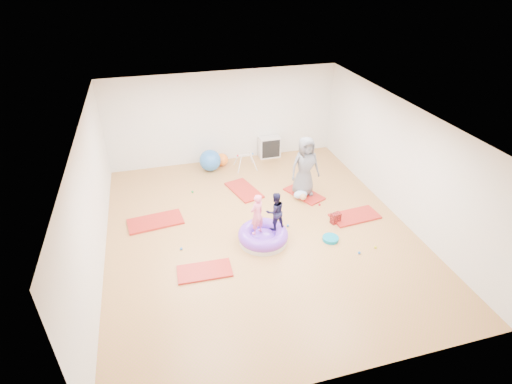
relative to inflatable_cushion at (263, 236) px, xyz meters
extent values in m
cube|color=#AB893B|center=(0.03, 0.40, -0.14)|extent=(7.00, 8.00, 0.01)
cube|color=white|center=(0.03, 0.40, 2.66)|extent=(7.00, 8.00, 0.01)
cube|color=silver|center=(0.03, 4.40, 1.26)|extent=(7.00, 0.01, 2.80)
cube|color=silver|center=(0.03, -3.60, 1.26)|extent=(7.00, 0.01, 2.80)
cube|color=silver|center=(-3.47, 0.40, 1.26)|extent=(0.01, 8.00, 2.80)
cube|color=silver|center=(3.53, 0.40, 1.26)|extent=(0.01, 8.00, 2.80)
cube|color=red|center=(-1.46, -0.68, -0.12)|extent=(1.13, 0.60, 0.05)
cube|color=red|center=(-2.34, 1.40, -0.11)|extent=(1.37, 0.80, 0.05)
cube|color=red|center=(0.12, 2.30, -0.12)|extent=(0.91, 1.33, 0.05)
cube|color=red|center=(2.49, 0.33, -0.12)|extent=(1.25, 0.70, 0.05)
cube|color=red|center=(1.66, 1.68, -0.12)|extent=(0.95, 1.23, 0.05)
cylinder|color=silver|center=(0.00, 0.00, -0.08)|extent=(1.11, 1.11, 0.13)
torus|color=#7738D9|center=(0.00, 0.00, 0.04)|extent=(1.15, 1.15, 0.30)
ellipsoid|color=#7738D9|center=(0.00, 0.00, -0.03)|extent=(0.61, 0.61, 0.27)
imported|color=pink|center=(-0.15, -0.03, 0.69)|extent=(0.43, 0.38, 0.99)
imported|color=#171637|center=(0.29, 0.04, 0.65)|extent=(0.49, 0.40, 0.92)
imported|color=slate|center=(1.63, 1.68, 0.72)|extent=(0.83, 0.57, 1.63)
ellipsoid|color=#AAC7ED|center=(1.47, 1.47, 0.01)|extent=(0.38, 0.24, 0.22)
sphere|color=tan|center=(1.47, 1.30, 0.04)|extent=(0.18, 0.18, 0.18)
sphere|color=blue|center=(0.73, 0.38, -0.11)|extent=(0.06, 0.06, 0.06)
sphere|color=red|center=(1.84, 1.05, -0.11)|extent=(0.06, 0.06, 0.06)
sphere|color=#178537|center=(-1.28, 2.57, -0.11)|extent=(0.06, 0.06, 0.06)
sphere|color=blue|center=(1.91, -1.00, -0.11)|extent=(0.06, 0.06, 0.06)
sphere|color=yellow|center=(2.35, -0.92, -0.11)|extent=(0.06, 0.06, 0.06)
sphere|color=blue|center=(-1.84, 0.17, -0.11)|extent=(0.06, 0.06, 0.06)
sphere|color=blue|center=(-0.56, 3.78, 0.18)|extent=(0.65, 0.65, 0.65)
sphere|color=orange|center=(-0.16, 4.00, 0.05)|extent=(0.39, 0.39, 0.39)
cylinder|color=silver|center=(0.26, 3.40, 0.12)|extent=(0.18, 0.18, 0.48)
cylinder|color=silver|center=(0.26, 3.80, 0.12)|extent=(0.18, 0.18, 0.48)
cylinder|color=silver|center=(0.71, 3.40, 0.12)|extent=(0.18, 0.18, 0.48)
cylinder|color=silver|center=(0.71, 3.80, 0.12)|extent=(0.18, 0.18, 0.48)
cylinder|color=silver|center=(0.48, 3.60, 0.32)|extent=(0.46, 0.03, 0.03)
sphere|color=red|center=(0.25, 3.60, 0.32)|extent=(0.06, 0.06, 0.06)
sphere|color=blue|center=(0.72, 3.60, 0.32)|extent=(0.06, 0.06, 0.06)
cube|color=silver|center=(1.44, 4.20, 0.20)|extent=(0.68, 0.33, 0.68)
cube|color=black|center=(1.44, 4.04, 0.20)|extent=(0.58, 0.02, 0.58)
cube|color=silver|center=(1.44, 4.15, 0.20)|extent=(0.02, 0.23, 0.60)
cube|color=silver|center=(1.44, 4.15, 0.20)|extent=(0.60, 0.23, 0.02)
cylinder|color=#087FA3|center=(1.50, -0.38, -0.10)|extent=(0.37, 0.37, 0.08)
cube|color=red|center=(1.90, 0.23, 0.00)|extent=(0.27, 0.20, 0.27)
cylinder|color=yellow|center=(-1.44, -0.68, -0.13)|extent=(0.18, 0.18, 0.03)
camera|label=1|loc=(-2.08, -6.97, 5.51)|focal=28.00mm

